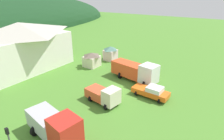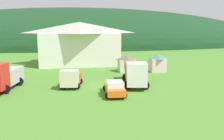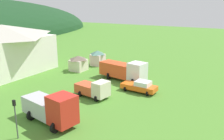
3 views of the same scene
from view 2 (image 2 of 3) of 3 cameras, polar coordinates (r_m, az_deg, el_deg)
ground_plane at (r=32.91m, az=-2.73°, el=-3.48°), size 200.00×200.00×0.00m
forested_hill_backdrop at (r=105.57m, az=-7.17°, el=5.72°), size 169.18×60.00×30.49m
depot_building at (r=51.62m, az=-7.45°, el=6.29°), size 16.58×11.34×8.58m
play_shed_cream at (r=42.68m, az=3.42°, el=1.57°), size 3.00×2.80×2.78m
play_shed_pink at (r=43.24m, az=10.39°, el=1.68°), size 2.72×2.49×2.99m
crane_truck_red at (r=32.73m, az=-23.88°, el=-1.31°), size 3.80×7.15×3.51m
light_truck_cream at (r=32.01m, az=-9.43°, el=-1.83°), size 3.02×5.01×2.40m
heavy_rig_white at (r=32.65m, az=5.32°, el=-0.50°), size 4.03×8.36×3.35m
service_pickup_orange at (r=28.09m, az=0.56°, el=-4.08°), size 2.57×5.15×1.66m
traffic_cone_near_pickup at (r=30.15m, az=8.48°, el=-4.84°), size 0.36×0.36×0.55m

